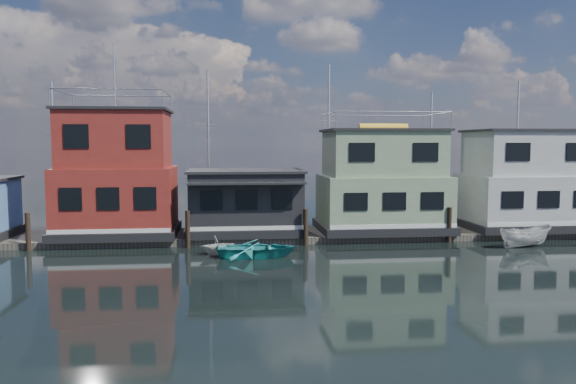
{
  "coord_description": "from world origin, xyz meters",
  "views": [
    {
      "loc": [
        -1.72,
        -23.9,
        6.15
      ],
      "look_at": [
        2.25,
        12.0,
        3.0
      ],
      "focal_mm": 35.0,
      "sensor_mm": 36.0,
      "label": 1
    }
  ],
  "objects": [
    {
      "name": "pilings",
      "position": [
        -0.33,
        9.2,
        1.1
      ],
      "size": [
        42.28,
        0.28,
        2.2
      ],
      "color": "#2D2116",
      "rests_on": "ground"
    },
    {
      "name": "houseboat_white",
      "position": [
        18.5,
        12.0,
        3.54
      ],
      "size": [
        8.4,
        5.9,
        6.66
      ],
      "color": "black",
      "rests_on": "dock"
    },
    {
      "name": "houseboat_dark",
      "position": [
        -0.5,
        11.98,
        2.42
      ],
      "size": [
        7.4,
        6.1,
        4.06
      ],
      "color": "black",
      "rests_on": "dock"
    },
    {
      "name": "ground",
      "position": [
        0.0,
        0.0,
        0.0
      ],
      "size": [
        160.0,
        160.0,
        0.0
      ],
      "primitive_type": "plane",
      "color": "black",
      "rests_on": "ground"
    },
    {
      "name": "houseboat_green",
      "position": [
        8.5,
        12.0,
        3.55
      ],
      "size": [
        8.4,
        5.9,
        7.03
      ],
      "color": "black",
      "rests_on": "dock"
    },
    {
      "name": "background_masts",
      "position": [
        4.76,
        18.0,
        5.55
      ],
      "size": [
        36.4,
        0.16,
        12.0
      ],
      "color": "silver",
      "rests_on": "ground"
    },
    {
      "name": "houseboat_red",
      "position": [
        -8.5,
        12.0,
        4.1
      ],
      "size": [
        7.4,
        5.9,
        11.86
      ],
      "color": "black",
      "rests_on": "dock"
    },
    {
      "name": "dinghy_white",
      "position": [
        -2.25,
        6.94,
        0.53
      ],
      "size": [
        2.5,
        2.33,
        1.06
      ],
      "primitive_type": "imported",
      "rotation": [
        0.0,
        0.0,
        1.92
      ],
      "color": "silver",
      "rests_on": "ground"
    },
    {
      "name": "dock",
      "position": [
        0.0,
        12.0,
        0.2
      ],
      "size": [
        48.0,
        5.0,
        0.4
      ],
      "primitive_type": "cube",
      "color": "#595147",
      "rests_on": "ground"
    },
    {
      "name": "motorboat",
      "position": [
        15.84,
        7.13,
        0.66
      ],
      "size": [
        3.55,
        1.77,
        1.31
      ],
      "primitive_type": "imported",
      "rotation": [
        0.0,
        0.0,
        1.72
      ],
      "color": "silver",
      "rests_on": "ground"
    },
    {
      "name": "dinghy_teal",
      "position": [
        -0.11,
        6.07,
        0.45
      ],
      "size": [
        4.35,
        3.14,
        0.89
      ],
      "primitive_type": "imported",
      "rotation": [
        0.0,
        0.0,
        1.55
      ],
      "color": "teal",
      "rests_on": "ground"
    }
  ]
}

